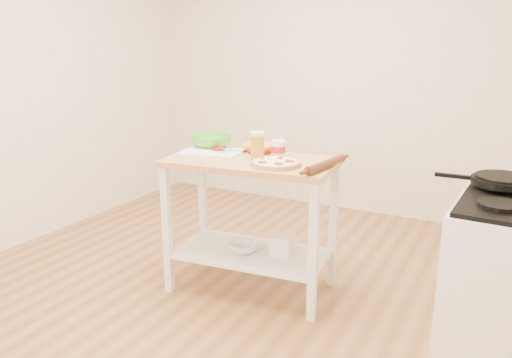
{
  "coord_description": "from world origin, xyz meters",
  "views": [
    {
      "loc": [
        1.54,
        -2.42,
        1.61
      ],
      "look_at": [
        0.13,
        0.23,
        0.79
      ],
      "focal_mm": 35.0,
      "sensor_mm": 36.0,
      "label": 1
    }
  ],
  "objects_px": {
    "skillet": "(501,181)",
    "shelf_bin": "(282,245)",
    "spatula": "(227,151)",
    "knife": "(212,145)",
    "prep_island": "(251,197)",
    "pizza": "(276,163)",
    "yogurt_tub": "(278,149)",
    "beer_pint": "(257,146)",
    "rolling_pin": "(326,165)",
    "orange_bowl": "(260,148)",
    "green_bowl": "(211,142)",
    "cutting_board": "(213,151)",
    "shelf_glass_bowl": "(243,247)"
  },
  "relations": [
    {
      "from": "skillet",
      "to": "shelf_bin",
      "type": "bearing_deg",
      "value": 168.98
    },
    {
      "from": "spatula",
      "to": "knife",
      "type": "relative_size",
      "value": 0.5
    },
    {
      "from": "prep_island",
      "to": "pizza",
      "type": "relative_size",
      "value": 3.69
    },
    {
      "from": "yogurt_tub",
      "to": "beer_pint",
      "type": "bearing_deg",
      "value": -127.16
    },
    {
      "from": "yogurt_tub",
      "to": "rolling_pin",
      "type": "xyz_separation_m",
      "value": [
        0.37,
        -0.13,
        -0.03
      ]
    },
    {
      "from": "prep_island",
      "to": "knife",
      "type": "distance_m",
      "value": 0.53
    },
    {
      "from": "orange_bowl",
      "to": "beer_pint",
      "type": "xyz_separation_m",
      "value": [
        0.1,
        -0.23,
        0.06
      ]
    },
    {
      "from": "shelf_bin",
      "to": "green_bowl",
      "type": "bearing_deg",
      "value": 168.62
    },
    {
      "from": "prep_island",
      "to": "rolling_pin",
      "type": "height_order",
      "value": "rolling_pin"
    },
    {
      "from": "knife",
      "to": "yogurt_tub",
      "type": "bearing_deg",
      "value": -2.18
    },
    {
      "from": "green_bowl",
      "to": "orange_bowl",
      "type": "bearing_deg",
      "value": 6.13
    },
    {
      "from": "spatula",
      "to": "rolling_pin",
      "type": "xyz_separation_m",
      "value": [
        0.73,
        -0.09,
        0.01
      ]
    },
    {
      "from": "green_bowl",
      "to": "yogurt_tub",
      "type": "relative_size",
      "value": 1.39
    },
    {
      "from": "prep_island",
      "to": "cutting_board",
      "type": "height_order",
      "value": "cutting_board"
    },
    {
      "from": "knife",
      "to": "green_bowl",
      "type": "xyz_separation_m",
      "value": [
        -0.01,
        0.0,
        0.03
      ]
    },
    {
      "from": "prep_island",
      "to": "skillet",
      "type": "bearing_deg",
      "value": -5.68
    },
    {
      "from": "green_bowl",
      "to": "cutting_board",
      "type": "bearing_deg",
      "value": -54.05
    },
    {
      "from": "rolling_pin",
      "to": "shelf_bin",
      "type": "distance_m",
      "value": 0.68
    },
    {
      "from": "knife",
      "to": "yogurt_tub",
      "type": "xyz_separation_m",
      "value": [
        0.55,
        -0.07,
        0.04
      ]
    },
    {
      "from": "cutting_board",
      "to": "shelf_glass_bowl",
      "type": "xyz_separation_m",
      "value": [
        0.28,
        -0.08,
        -0.62
      ]
    },
    {
      "from": "prep_island",
      "to": "spatula",
      "type": "height_order",
      "value": "spatula"
    },
    {
      "from": "yogurt_tub",
      "to": "shelf_glass_bowl",
      "type": "relative_size",
      "value": 0.99
    },
    {
      "from": "pizza",
      "to": "shelf_bin",
      "type": "height_order",
      "value": "pizza"
    },
    {
      "from": "pizza",
      "to": "knife",
      "type": "bearing_deg",
      "value": 157.47
    },
    {
      "from": "beer_pint",
      "to": "skillet",
      "type": "bearing_deg",
      "value": -5.73
    },
    {
      "from": "knife",
      "to": "rolling_pin",
      "type": "distance_m",
      "value": 0.94
    },
    {
      "from": "yogurt_tub",
      "to": "shelf_glass_bowl",
      "type": "height_order",
      "value": "yogurt_tub"
    },
    {
      "from": "skillet",
      "to": "beer_pint",
      "type": "xyz_separation_m",
      "value": [
        -1.4,
        0.14,
        0.02
      ]
    },
    {
      "from": "rolling_pin",
      "to": "shelf_bin",
      "type": "height_order",
      "value": "rolling_pin"
    },
    {
      "from": "prep_island",
      "to": "orange_bowl",
      "type": "height_order",
      "value": "orange_bowl"
    },
    {
      "from": "green_bowl",
      "to": "spatula",
      "type": "bearing_deg",
      "value": -29.02
    },
    {
      "from": "prep_island",
      "to": "rolling_pin",
      "type": "relative_size",
      "value": 2.69
    },
    {
      "from": "knife",
      "to": "cutting_board",
      "type": "bearing_deg",
      "value": -50.31
    },
    {
      "from": "skillet",
      "to": "spatula",
      "type": "distance_m",
      "value": 1.68
    },
    {
      "from": "knife",
      "to": "prep_island",
      "type": "bearing_deg",
      "value": -18.73
    },
    {
      "from": "spatula",
      "to": "rolling_pin",
      "type": "relative_size",
      "value": 0.32
    },
    {
      "from": "green_bowl",
      "to": "yogurt_tub",
      "type": "bearing_deg",
      "value": -7.15
    },
    {
      "from": "cutting_board",
      "to": "yogurt_tub",
      "type": "distance_m",
      "value": 0.47
    },
    {
      "from": "rolling_pin",
      "to": "shelf_bin",
      "type": "xyz_separation_m",
      "value": [
        -0.31,
        0.07,
        -0.6
      ]
    },
    {
      "from": "orange_bowl",
      "to": "shelf_glass_bowl",
      "type": "relative_size",
      "value": 1.12
    },
    {
      "from": "rolling_pin",
      "to": "beer_pint",
      "type": "bearing_deg",
      "value": 178.44
    },
    {
      "from": "skillet",
      "to": "shelf_glass_bowl",
      "type": "bearing_deg",
      "value": 173.59
    },
    {
      "from": "cutting_board",
      "to": "knife",
      "type": "height_order",
      "value": "cutting_board"
    },
    {
      "from": "orange_bowl",
      "to": "shelf_bin",
      "type": "bearing_deg",
      "value": -33.02
    },
    {
      "from": "spatula",
      "to": "orange_bowl",
      "type": "bearing_deg",
      "value": -0.21
    },
    {
      "from": "pizza",
      "to": "orange_bowl",
      "type": "distance_m",
      "value": 0.4
    },
    {
      "from": "cutting_board",
      "to": "shelf_bin",
      "type": "relative_size",
      "value": 3.36
    },
    {
      "from": "spatula",
      "to": "rolling_pin",
      "type": "bearing_deg",
      "value": -49.09
    },
    {
      "from": "cutting_board",
      "to": "knife",
      "type": "distance_m",
      "value": 0.15
    },
    {
      "from": "yogurt_tub",
      "to": "skillet",
      "type": "bearing_deg",
      "value": -11.12
    }
  ]
}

